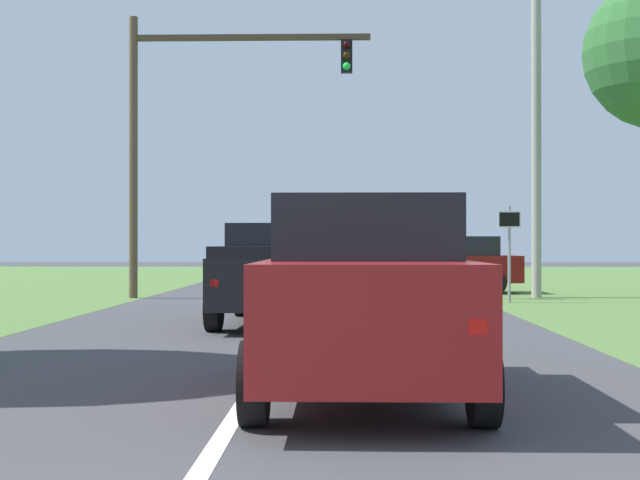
{
  "coord_description": "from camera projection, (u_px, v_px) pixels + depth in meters",
  "views": [
    {
      "loc": [
        0.95,
        -3.09,
        1.53
      ],
      "look_at": [
        0.44,
        17.78,
        1.62
      ],
      "focal_mm": 50.71,
      "sensor_mm": 36.0,
      "label": 1
    }
  ],
  "objects": [
    {
      "name": "ground_plane",
      "position": [
        285.0,
        336.0,
        14.89
      ],
      "size": [
        120.0,
        120.0,
        0.0
      ],
      "primitive_type": "plane",
      "color": "#424244"
    },
    {
      "name": "utility_pole_right",
      "position": [
        536.0,
        124.0,
        25.62
      ],
      "size": [
        0.28,
        0.28,
        9.87
      ],
      "primitive_type": "cylinder",
      "color": "#9E998E",
      "rests_on": "ground_plane"
    },
    {
      "name": "red_suv_near",
      "position": [
        365.0,
        293.0,
        9.03
      ],
      "size": [
        2.16,
        4.64,
        1.97
      ],
      "color": "maroon",
      "rests_on": "ground_plane"
    },
    {
      "name": "pickup_truck_lead",
      "position": [
        282.0,
        272.0,
        17.24
      ],
      "size": [
        2.46,
        5.55,
        1.9
      ],
      "color": "black",
      "rests_on": "ground_plane"
    },
    {
      "name": "traffic_light",
      "position": [
        193.0,
        114.0,
        25.32
      ],
      "size": [
        6.78,
        0.4,
        7.92
      ],
      "color": "brown",
      "rests_on": "ground_plane"
    },
    {
      "name": "crossing_suv_far",
      "position": [
        445.0,
        263.0,
        28.05
      ],
      "size": [
        4.68,
        2.14,
        1.76
      ],
      "color": "maroon",
      "rests_on": "ground_plane"
    },
    {
      "name": "keep_moving_sign",
      "position": [
        509.0,
        241.0,
        23.39
      ],
      "size": [
        0.6,
        0.09,
        2.51
      ],
      "color": "gray",
      "rests_on": "ground_plane"
    }
  ]
}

